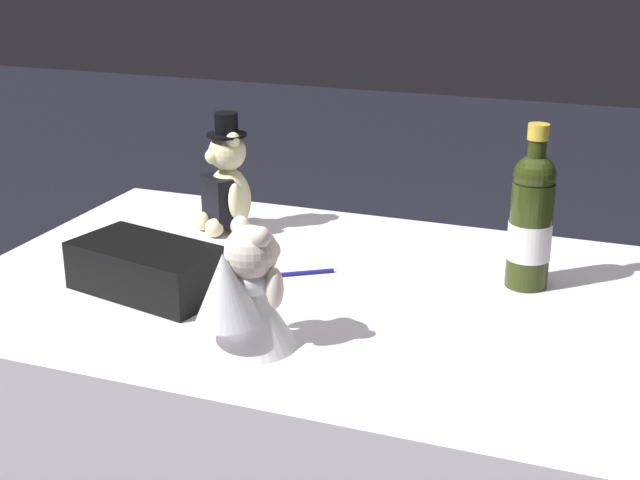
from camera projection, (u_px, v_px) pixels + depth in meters
reception_table at (320, 450)px, 1.89m from camera, size 1.42×0.94×0.75m
teddy_bear_groom at (225, 184)px, 2.04m from camera, size 0.13×0.13×0.28m
teddy_bear_bride at (246, 293)px, 1.48m from camera, size 0.19×0.20×0.22m
champagne_bottle at (531, 219)px, 1.72m from camera, size 0.09×0.09×0.33m
signing_pen at (300, 273)px, 1.82m from camera, size 0.12×0.08×0.01m
gift_case_black at (148, 268)px, 1.72m from camera, size 0.33×0.22×0.10m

